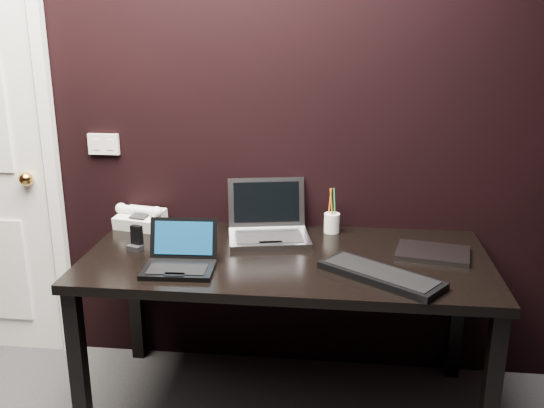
# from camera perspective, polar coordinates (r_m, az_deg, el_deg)

# --- Properties ---
(wall_back) EXTENTS (4.00, 0.00, 4.00)m
(wall_back) POSITION_cam_1_polar(r_m,az_deg,el_deg) (2.85, -3.95, 8.97)
(wall_back) COLOR black
(wall_back) RESTS_ON ground
(wall_switch) EXTENTS (0.15, 0.02, 0.10)m
(wall_switch) POSITION_cam_1_polar(r_m,az_deg,el_deg) (3.04, -15.57, 5.45)
(wall_switch) COLOR silver
(wall_switch) RESTS_ON wall_back
(desk) EXTENTS (1.70, 0.80, 0.74)m
(desk) POSITION_cam_1_polar(r_m,az_deg,el_deg) (2.60, 1.32, -6.46)
(desk) COLOR black
(desk) RESTS_ON ground
(netbook) EXTENTS (0.29, 0.26, 0.18)m
(netbook) POSITION_cam_1_polar(r_m,az_deg,el_deg) (2.45, -8.65, -5.24)
(netbook) COLOR black
(netbook) RESTS_ON desk
(silver_laptop) EXTENTS (0.41, 0.38, 0.25)m
(silver_laptop) POSITION_cam_1_polar(r_m,az_deg,el_deg) (2.76, -0.34, -2.26)
(silver_laptop) COLOR #A4A4A9
(silver_laptop) RESTS_ON desk
(ext_keyboard) EXTENTS (0.49, 0.42, 0.03)m
(ext_keyboard) POSITION_cam_1_polar(r_m,az_deg,el_deg) (2.38, 10.18, -6.58)
(ext_keyboard) COLOR black
(ext_keyboard) RESTS_ON desk
(closed_laptop) EXTENTS (0.33, 0.27, 0.02)m
(closed_laptop) POSITION_cam_1_polar(r_m,az_deg,el_deg) (2.65, 14.90, -4.47)
(closed_laptop) COLOR gray
(closed_laptop) RESTS_ON desk
(desk_phone) EXTENTS (0.25, 0.22, 0.12)m
(desk_phone) POSITION_cam_1_polar(r_m,az_deg,el_deg) (2.97, -12.32, -1.27)
(desk_phone) COLOR silver
(desk_phone) RESTS_ON desk
(mobile_phone) EXTENTS (0.07, 0.07, 0.11)m
(mobile_phone) POSITION_cam_1_polar(r_m,az_deg,el_deg) (2.68, -12.65, -3.38)
(mobile_phone) COLOR black
(mobile_phone) RESTS_ON desk
(pen_cup) EXTENTS (0.08, 0.08, 0.21)m
(pen_cup) POSITION_cam_1_polar(r_m,az_deg,el_deg) (2.84, 5.65, -1.70)
(pen_cup) COLOR white
(pen_cup) RESTS_ON desk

